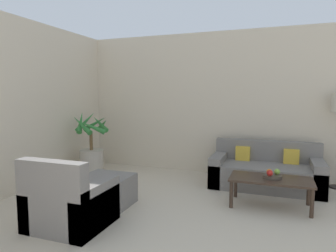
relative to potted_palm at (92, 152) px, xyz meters
The scene contains 10 objects.
wall_back 3.08m from the potted_palm, 20.08° to the left, with size 8.05×0.06×2.70m.
potted_palm is the anchor object (origin of this frame).
sofa_loveseat 3.13m from the potted_palm, ahead, with size 1.74×0.84×0.73m.
coffee_table 3.24m from the potted_palm, ahead, with size 1.07×0.55×0.39m.
fruit_bowl 3.26m from the potted_palm, ahead, with size 0.25×0.25×0.04m.
apple_red 3.24m from the potted_palm, 10.30° to the right, with size 0.08×0.08×0.08m.
apple_green 3.31m from the potted_palm, ahead, with size 0.08×0.08×0.08m.
orange_fruit 3.21m from the potted_palm, ahead, with size 0.07×0.07×0.07m.
armchair 2.24m from the potted_palm, 61.97° to the right, with size 0.83×0.77×0.83m.
ottoman 1.64m from the potted_palm, 48.27° to the right, with size 0.66×0.56×0.41m.
Camera 1 is at (0.49, 1.07, 1.51)m, focal length 32.00 mm.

